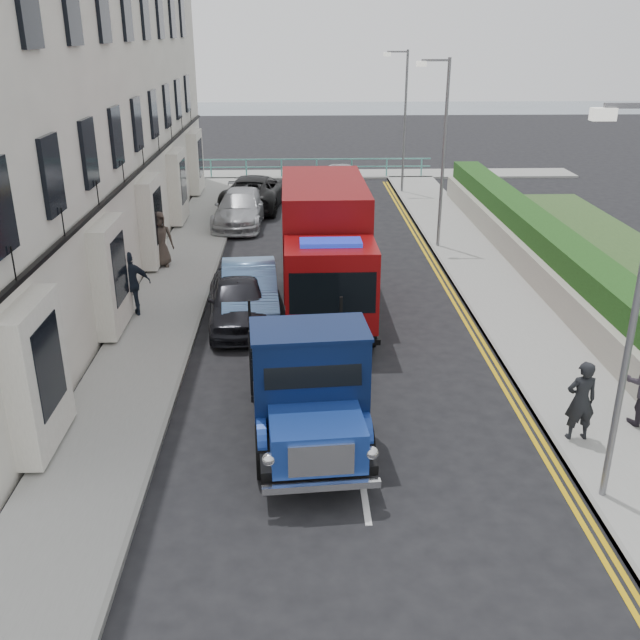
{
  "coord_description": "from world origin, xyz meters",
  "views": [
    {
      "loc": [
        -1.18,
        -12.57,
        7.93
      ],
      "look_at": [
        -0.64,
        3.36,
        1.4
      ],
      "focal_mm": 40.0,
      "sensor_mm": 36.0,
      "label": 1
    }
  ],
  "objects_px": {
    "lamp_near": "(631,293)",
    "pedestrian_east_near": "(581,401)",
    "bedford_lorry": "(309,393)",
    "lamp_far": "(403,114)",
    "lamp_mid": "(441,144)",
    "parked_car_front": "(238,300)",
    "red_lorry": "(325,246)"
  },
  "relations": [
    {
      "from": "lamp_far",
      "to": "bedford_lorry",
      "type": "relative_size",
      "value": 1.21
    },
    {
      "from": "lamp_near",
      "to": "parked_car_front",
      "type": "bearing_deg",
      "value": 129.39
    },
    {
      "from": "lamp_mid",
      "to": "lamp_far",
      "type": "height_order",
      "value": "same"
    },
    {
      "from": "lamp_near",
      "to": "bedford_lorry",
      "type": "height_order",
      "value": "lamp_near"
    },
    {
      "from": "lamp_near",
      "to": "lamp_far",
      "type": "distance_m",
      "value": 26.0
    },
    {
      "from": "lamp_near",
      "to": "lamp_far",
      "type": "xyz_separation_m",
      "value": [
        0.0,
        26.0,
        0.0
      ]
    },
    {
      "from": "bedford_lorry",
      "to": "lamp_far",
      "type": "bearing_deg",
      "value": 73.38
    },
    {
      "from": "lamp_mid",
      "to": "pedestrian_east_near",
      "type": "relative_size",
      "value": 4.04
    },
    {
      "from": "lamp_far",
      "to": "parked_car_front",
      "type": "distance_m",
      "value": 19.07
    },
    {
      "from": "lamp_near",
      "to": "parked_car_front",
      "type": "distance_m",
      "value": 11.58
    },
    {
      "from": "bedford_lorry",
      "to": "parked_car_front",
      "type": "relative_size",
      "value": 1.34
    },
    {
      "from": "bedford_lorry",
      "to": "pedestrian_east_near",
      "type": "height_order",
      "value": "bedford_lorry"
    },
    {
      "from": "parked_car_front",
      "to": "pedestrian_east_near",
      "type": "height_order",
      "value": "pedestrian_east_near"
    },
    {
      "from": "lamp_near",
      "to": "parked_car_front",
      "type": "relative_size",
      "value": 1.62
    },
    {
      "from": "lamp_mid",
      "to": "parked_car_front",
      "type": "relative_size",
      "value": 1.62
    },
    {
      "from": "lamp_mid",
      "to": "pedestrian_east_near",
      "type": "xyz_separation_m",
      "value": [
        0.33,
        -14.09,
        -3.01
      ]
    },
    {
      "from": "red_lorry",
      "to": "parked_car_front",
      "type": "bearing_deg",
      "value": -156.25
    },
    {
      "from": "lamp_near",
      "to": "lamp_far",
      "type": "relative_size",
      "value": 1.0
    },
    {
      "from": "lamp_far",
      "to": "red_lorry",
      "type": "height_order",
      "value": "lamp_far"
    },
    {
      "from": "lamp_near",
      "to": "red_lorry",
      "type": "height_order",
      "value": "lamp_near"
    },
    {
      "from": "lamp_mid",
      "to": "red_lorry",
      "type": "xyz_separation_m",
      "value": [
        -4.53,
        -6.27,
        -2.01
      ]
    },
    {
      "from": "pedestrian_east_near",
      "to": "bedford_lorry",
      "type": "bearing_deg",
      "value": -3.53
    },
    {
      "from": "parked_car_front",
      "to": "pedestrian_east_near",
      "type": "relative_size",
      "value": 2.49
    },
    {
      "from": "pedestrian_east_near",
      "to": "red_lorry",
      "type": "bearing_deg",
      "value": -60.91
    },
    {
      "from": "lamp_mid",
      "to": "bedford_lorry",
      "type": "bearing_deg",
      "value": -110.19
    },
    {
      "from": "lamp_mid",
      "to": "bedford_lorry",
      "type": "xyz_separation_m",
      "value": [
        -5.16,
        -14.02,
        -2.78
      ]
    },
    {
      "from": "parked_car_front",
      "to": "lamp_mid",
      "type": "bearing_deg",
      "value": 40.9
    },
    {
      "from": "lamp_far",
      "to": "pedestrian_east_near",
      "type": "bearing_deg",
      "value": -89.21
    },
    {
      "from": "lamp_mid",
      "to": "lamp_far",
      "type": "distance_m",
      "value": 10.0
    },
    {
      "from": "lamp_far",
      "to": "bedford_lorry",
      "type": "distance_m",
      "value": 24.72
    },
    {
      "from": "lamp_near",
      "to": "pedestrian_east_near",
      "type": "height_order",
      "value": "lamp_near"
    },
    {
      "from": "bedford_lorry",
      "to": "pedestrian_east_near",
      "type": "relative_size",
      "value": 3.32
    }
  ]
}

